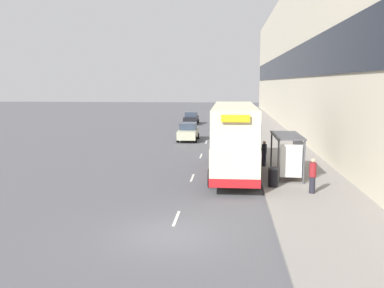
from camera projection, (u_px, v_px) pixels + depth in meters
The scene contains 20 objects.
ground_plane at pixel (170, 235), 16.04m from camera, with size 220.00×220.00×0.00m, color #515156.
pavement at pixel (264, 128), 53.43m from camera, with size 5.00×93.00×0.14m.
terrace_facade at pixel (299, 58), 51.87m from camera, with size 3.10×93.00×17.30m.
lane_mark_0 at pixel (176, 218), 18.00m from camera, with size 0.12×2.00×0.01m.
lane_mark_1 at pixel (192, 178), 25.70m from camera, with size 0.12×2.00×0.01m.
lane_mark_2 at pixel (201, 156), 33.40m from camera, with size 0.12×2.00×0.01m.
lane_mark_3 at pixel (206, 142), 41.10m from camera, with size 0.12×2.00×0.01m.
lane_mark_4 at pixel (210, 133), 48.80m from camera, with size 0.12×2.00×0.01m.
lane_mark_5 at pixel (213, 126), 56.50m from camera, with size 0.12×2.00×0.01m.
lane_mark_6 at pixel (215, 121), 64.21m from camera, with size 0.12×2.00×0.01m.
lane_mark_7 at pixel (216, 117), 71.91m from camera, with size 0.12×2.00×0.01m.
lane_mark_8 at pixel (218, 114), 79.61m from camera, with size 0.12×2.00×0.01m.
bus_shelter at pixel (290, 148), 25.05m from camera, with size 1.60×4.20×2.48m.
double_decker_bus_near at pixel (234, 138), 26.39m from camera, with size 2.85×11.20×4.30m.
car_0 at pixel (188, 132), 42.20m from camera, with size 1.97×4.47×1.75m.
car_1 at pixel (228, 125), 49.55m from camera, with size 2.04×4.24×1.69m.
car_2 at pixel (191, 118), 59.13m from camera, with size 2.01×4.20×1.68m.
pedestrian_at_shelter at pixel (264, 153), 28.46m from camera, with size 0.34×0.34×1.71m.
pedestrian_1 at pixel (313, 175), 21.45m from camera, with size 0.35×0.35×1.79m.
litter_bin at pixel (273, 177), 22.86m from camera, with size 0.55×0.55×1.05m.
Camera 1 is at (2.17, -15.26, 5.66)m, focal length 40.00 mm.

